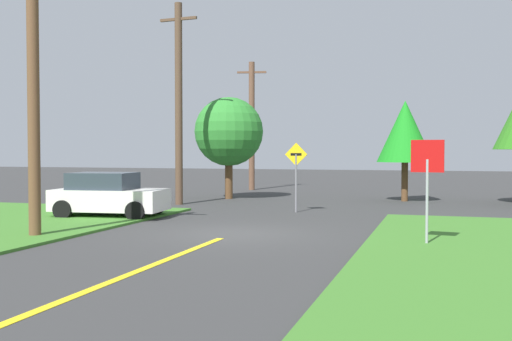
% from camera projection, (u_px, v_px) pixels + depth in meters
% --- Properties ---
extents(ground_plane, '(120.00, 120.00, 0.00)m').
position_uv_depth(ground_plane, '(233.00, 234.00, 17.23)').
color(ground_plane, '#343434').
extents(lane_stripe_center, '(0.20, 14.00, 0.01)m').
position_uv_depth(lane_stripe_center, '(67.00, 299.00, 9.60)').
color(lane_stripe_center, yellow).
rests_on(lane_stripe_center, ground).
extents(stop_sign, '(0.81, 0.14, 2.68)m').
position_uv_depth(stop_sign, '(427.00, 171.00, 14.90)').
color(stop_sign, '#9EA0A8').
rests_on(stop_sign, ground).
extents(parked_car_near_building, '(4.15, 2.46, 1.62)m').
position_uv_depth(parked_car_near_building, '(108.00, 195.00, 21.50)').
color(parked_car_near_building, white).
rests_on(parked_car_near_building, ground).
extents(utility_pole_near, '(1.79, 0.48, 8.23)m').
position_uv_depth(utility_pole_near, '(33.00, 85.00, 16.32)').
color(utility_pole_near, brown).
rests_on(utility_pole_near, ground).
extents(utility_pole_mid, '(1.80, 0.33, 8.98)m').
position_uv_depth(utility_pole_mid, '(179.00, 102.00, 26.57)').
color(utility_pole_mid, brown).
rests_on(utility_pole_mid, ground).
extents(utility_pole_far, '(1.78, 0.50, 7.88)m').
position_uv_depth(utility_pole_far, '(252.00, 125.00, 36.68)').
color(utility_pole_far, brown).
rests_on(utility_pole_far, ground).
extents(direction_sign, '(0.91, 0.09, 2.72)m').
position_uv_depth(direction_sign, '(296.00, 169.00, 23.25)').
color(direction_sign, slate).
rests_on(direction_sign, ground).
extents(pine_tree_center, '(3.45, 3.45, 5.10)m').
position_uv_depth(pine_tree_center, '(229.00, 132.00, 29.85)').
color(pine_tree_center, brown).
rests_on(pine_tree_center, ground).
extents(oak_tree_right, '(2.67, 2.67, 4.81)m').
position_uv_depth(oak_tree_right, '(405.00, 132.00, 28.36)').
color(oak_tree_right, brown).
rests_on(oak_tree_right, ground).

